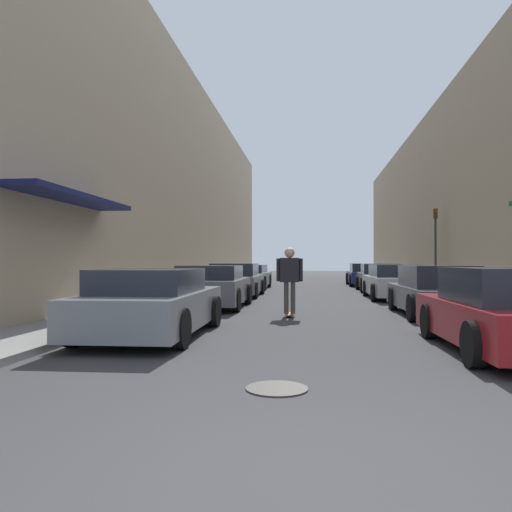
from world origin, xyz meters
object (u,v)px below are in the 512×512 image
Objects in this scene: parked_car_left_3 at (250,277)px; parked_car_right_2 at (392,282)px; parked_car_right_4 at (365,275)px; parked_car_right_3 at (380,278)px; parked_car_left_0 at (152,303)px; manhole_cover at (277,389)px; traffic_light at (435,240)px; skateboarder at (290,274)px; parked_car_left_2 at (235,280)px; parked_car_left_1 at (212,287)px; parked_car_right_1 at (435,292)px; parked_car_right_0 at (506,312)px.

parked_car_right_2 is (6.20, -6.08, 0.01)m from parked_car_left_3.
parked_car_right_3 is at bearing -88.46° from parked_car_right_4.
manhole_cover is (2.63, -3.65, -0.62)m from parked_car_left_0.
parked_car_right_4 is 7.06m from traffic_light.
manhole_cover is at bearing -88.56° from skateboarder.
parked_car_left_3 is 1.25× the size of traffic_light.
parked_car_left_2 reaches higher than parked_car_right_3.
parked_car_left_1 is at bearing 90.33° from parked_car_left_0.
parked_car_right_3 is (6.26, 9.15, -0.00)m from parked_car_left_1.
parked_car_right_3 is at bearing 79.06° from manhole_cover.
traffic_light reaches higher than skateboarder.
manhole_cover is at bearing -82.00° from parked_car_left_3.
parked_car_right_1 is at bearing 8.22° from skateboarder.
parked_car_right_0 is (6.10, -11.84, -0.01)m from parked_car_left_2.
skateboarder reaches higher than manhole_cover.
parked_car_left_3 is 13.56m from parked_car_right_1.
traffic_light is (2.53, 15.05, 1.74)m from parked_car_right_0.
parked_car_left_0 reaches higher than parked_car_left_3.
parked_car_right_2 is at bearing -92.17° from parked_car_right_3.
parked_car_right_1 is 1.04× the size of parked_car_right_4.
parked_car_right_4 reaches higher than parked_car_left_0.
parked_car_left_3 is at bearing 101.74° from skateboarder.
parked_car_left_3 is (-0.09, 5.37, -0.02)m from parked_car_left_2.
parked_car_right_1 reaches higher than manhole_cover.
parked_car_right_0 is at bearing -52.59° from skateboarder.
parked_car_left_0 is 11.75m from parked_car_right_2.
skateboarder is (-3.78, -11.32, 0.46)m from parked_car_right_3.
parked_car_left_2 is 0.96× the size of parked_car_right_2.
parked_car_left_2 is at bearing -122.68° from parked_car_right_4.
parked_car_right_1 is 5.89m from parked_car_right_2.
parked_car_left_0 reaches higher than manhole_cover.
skateboarder reaches higher than parked_car_right_2.
parked_car_right_4 is at bearing 89.78° from parked_car_right_2.
parked_car_left_0 is 4.54m from manhole_cover.
parked_car_right_1 reaches higher than parked_car_left_3.
manhole_cover is 0.19× the size of traffic_light.
parked_car_left_0 is 1.05× the size of parked_car_left_2.
parked_car_right_3 is 18.97m from manhole_cover.
traffic_light is at bearing 20.41° from parked_car_left_2.
parked_car_left_3 is 12.80m from skateboarder.
parked_car_left_1 is at bearing -136.37° from traffic_light.
parked_car_left_2 is 7.55m from parked_car_right_3.
parked_car_right_0 reaches higher than parked_car_left_0.
parked_car_left_1 is 5.97× the size of manhole_cover.
parked_car_left_3 is 6.58× the size of manhole_cover.
parked_car_left_3 is at bearing 90.56° from parked_car_left_0.
parked_car_left_3 reaches higher than manhole_cover.
parked_car_right_3 reaches higher than parked_car_left_3.
manhole_cover is at bearing -98.17° from parked_car_right_4.
parked_car_left_0 is 21.27m from parked_car_right_4.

